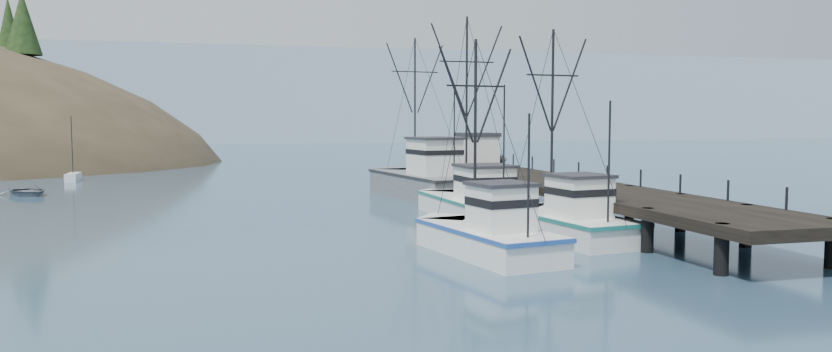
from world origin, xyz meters
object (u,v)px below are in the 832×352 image
at_px(pier, 553,184).
at_px(pier_shed, 477,150).
at_px(trawler_mid, 485,236).
at_px(motorboat, 28,195).
at_px(work_vessel, 423,181).
at_px(trawler_far, 473,204).
at_px(trawler_near, 562,221).
at_px(pickup_truck, 474,157).

height_order(pier, pier_shed, pier_shed).
relative_size(trawler_mid, motorboat, 2.08).
xyz_separation_m(pier, trawler_mid, (-9.80, -13.52, -0.87)).
relative_size(pier, work_vessel, 2.96).
xyz_separation_m(work_vessel, motorboat, (-29.33, 9.44, -1.23)).
bearing_deg(trawler_far, trawler_near, -78.58).
relative_size(trawler_near, pickup_truck, 1.92).
height_order(trawler_mid, work_vessel, work_vessel).
bearing_deg(motorboat, pickup_truck, -39.77).
bearing_deg(pickup_truck, motorboat, 76.82).
distance_m(trawler_mid, trawler_far, 12.31).
xyz_separation_m(work_vessel, pickup_truck, (5.59, 4.08, 1.56)).
height_order(trawler_near, trawler_far, trawler_far).
bearing_deg(pickup_truck, work_vessel, 121.69).
xyz_separation_m(pier, pier_shed, (-0.35, 13.33, 1.73)).
bearing_deg(trawler_mid, pickup_truck, 71.12).
xyz_separation_m(trawler_mid, work_vessel, (3.85, 23.51, 0.41)).
relative_size(pier_shed, pickup_truck, 0.57).
relative_size(trawler_near, pier_shed, 3.38).
height_order(trawler_far, pier_shed, trawler_far).
relative_size(trawler_near, trawler_far, 0.86).
bearing_deg(work_vessel, motorboat, 162.16).
relative_size(pier, pier_shed, 13.75).
bearing_deg(trawler_mid, motorboat, 127.71).
distance_m(pier, work_vessel, 11.64).
relative_size(work_vessel, pier_shed, 4.64).
xyz_separation_m(pier_shed, motorboat, (-34.93, 6.11, -3.42)).
bearing_deg(pickup_truck, trawler_far, 155.62).
height_order(pier, pickup_truck, pickup_truck).
xyz_separation_m(trawler_mid, pier_shed, (9.45, 26.85, 2.60)).
bearing_deg(pier_shed, trawler_mid, -109.39).
height_order(trawler_mid, motorboat, trawler_mid).
bearing_deg(trawler_near, trawler_far, 101.42).
height_order(work_vessel, pier_shed, work_vessel).
bearing_deg(trawler_near, pier_shed, 80.19).
height_order(trawler_mid, trawler_far, trawler_far).
bearing_deg(trawler_near, motorboat, 136.19).
xyz_separation_m(trawler_far, motorboat, (-29.17, 21.22, -0.82)).
xyz_separation_m(trawler_near, trawler_mid, (-5.39, -3.34, -0.00)).
bearing_deg(trawler_far, motorboat, 143.97).
relative_size(trawler_mid, trawler_far, 0.79).
bearing_deg(motorboat, work_vessel, -48.88).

